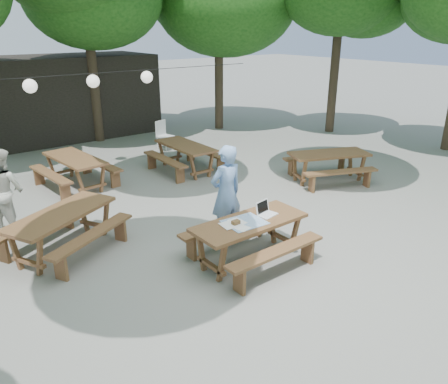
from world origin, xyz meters
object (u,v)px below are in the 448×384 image
woman (226,194)px  plastic_chair (165,141)px  main_picnic_table (249,240)px  picnic_table_nw (63,231)px  second_person (4,191)px

woman → plastic_chair: (2.41, 6.33, -0.66)m
main_picnic_table → picnic_table_nw: (-2.38, 2.27, 0.00)m
main_picnic_table → plastic_chair: 7.67m
main_picnic_table → plastic_chair: size_ratio=2.22×
second_person → plastic_chair: second_person is taller
plastic_chair → woman: bearing=-126.8°
picnic_table_nw → plastic_chair: size_ratio=2.68×
picnic_table_nw → second_person: bearing=83.8°
main_picnic_table → woman: (0.19, 0.88, 0.53)m
main_picnic_table → woman: bearing=78.0°
plastic_chair → second_person: bearing=-164.1°
woman → main_picnic_table: bearing=78.7°
woman → plastic_chair: size_ratio=2.04×
woman → plastic_chair: bearing=-110.2°
picnic_table_nw → main_picnic_table: bearing=-70.7°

